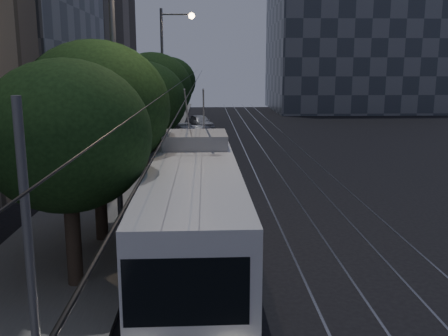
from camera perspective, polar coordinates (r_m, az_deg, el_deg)
name	(u,v)px	position (r m, az deg, el deg)	size (l,w,h in m)	color
ground	(280,245)	(18.42, 6.44, -8.73)	(120.00, 120.00, 0.00)	black
sidewalk	(142,151)	(37.91, -9.41, 1.94)	(5.00, 90.00, 0.15)	slate
tram_rails	(274,151)	(37.96, 5.75, 1.95)	(4.52, 90.00, 0.02)	#97979F
overhead_wires	(174,105)	(37.25, -5.70, 7.13)	(2.23, 90.00, 6.00)	black
building_distant_right	(352,24)	(75.17, 14.39, 15.64)	(22.00, 18.00, 24.00)	#3A4049
trolleybus	(194,211)	(16.04, -3.44, -4.95)	(2.94, 13.29, 5.63)	#B8B8BA
pickup_silver	(206,171)	(27.26, -2.12, -0.35)	(2.37, 5.15, 1.43)	#9C9EA3
car_white_a	(184,144)	(36.54, -4.65, 2.71)	(1.69, 4.20, 1.43)	silver
car_white_b	(187,134)	(41.48, -4.28, 3.84)	(2.10, 5.16, 1.50)	silver
car_white_c	(195,134)	(41.96, -3.35, 3.86)	(1.45, 4.16, 1.37)	silver
car_white_d	(200,122)	(50.61, -2.75, 5.27)	(1.73, 4.31, 1.47)	silver
tree_0	(67,137)	(14.40, -17.53, 3.44)	(4.70, 4.70, 6.61)	#31221B
tree_1	(96,108)	(18.06, -14.44, 6.62)	(5.21, 5.21, 7.28)	#31221B
tree_2	(143,101)	(31.37, -9.20, 7.61)	(5.34, 5.34, 6.66)	#31221B
tree_3	(152,89)	(36.73, -8.19, 8.96)	(5.74, 5.74, 7.31)	#31221B
tree_4	(152,86)	(41.32, -8.23, 9.26)	(5.77, 5.77, 7.33)	#31221B
tree_5	(169,82)	(52.86, -6.36, 9.79)	(5.62, 5.62, 7.23)	#31221B
streetlamp_near	(126,58)	(17.78, -11.09, 12.20)	(2.65, 0.44, 11.11)	slate
streetlamp_far	(168,67)	(37.36, -6.40, 11.36)	(2.50, 0.44, 10.36)	slate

